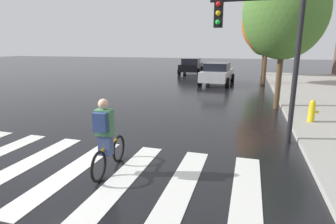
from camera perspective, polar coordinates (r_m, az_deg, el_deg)
ground_plane at (r=6.88m, az=-21.59°, el=-11.12°), size 120.00×120.00×0.00m
crosswalk_stripes at (r=6.70m, az=-19.47°, el=-11.55°), size 8.18×3.77×0.01m
sedan_mid at (r=20.67m, az=10.16°, el=7.92°), size 2.33×4.64×1.57m
sedan_far at (r=28.33m, az=4.84°, el=9.54°), size 2.32×4.63×1.57m
cyclist at (r=6.11m, az=-12.77°, el=-5.07°), size 0.37×1.71×1.69m
traffic_light_near at (r=8.25m, az=19.69°, el=13.49°), size 2.47×0.28×4.20m
fire_hydrant at (r=10.89m, az=27.71°, el=0.16°), size 0.33×0.22×0.78m
street_tree_near at (r=13.18m, az=23.12°, el=18.65°), size 3.47×3.47×6.17m
street_tree_mid at (r=21.17m, az=20.12°, el=16.98°), size 3.60×3.60×6.40m
street_tree_far at (r=27.55m, az=19.50°, el=14.61°), size 3.03×3.03×5.39m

